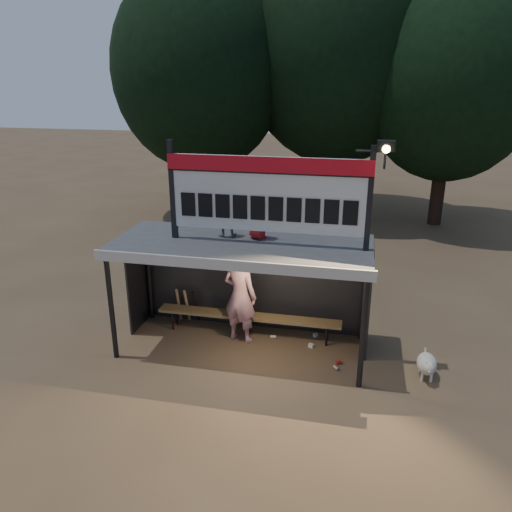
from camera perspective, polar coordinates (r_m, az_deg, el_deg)
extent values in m
plane|color=brown|center=(10.59, -1.54, -10.37)|extent=(80.00, 80.00, 0.00)
imported|color=silver|center=(10.41, -1.83, -4.59)|extent=(0.85, 0.68, 2.04)
imported|color=gray|center=(9.86, -3.62, 4.87)|extent=(0.53, 0.46, 0.93)
imported|color=maroon|center=(9.69, 0.25, 4.75)|extent=(0.56, 0.54, 0.97)
cube|color=#404043|center=(9.65, -1.66, 1.30)|extent=(5.00, 2.00, 0.12)
cube|color=beige|center=(8.73, -3.24, -1.04)|extent=(5.10, 0.06, 0.20)
cylinder|color=black|center=(10.13, -16.21, -5.67)|extent=(0.10, 0.10, 2.20)
cylinder|color=black|center=(9.04, 12.14, -8.54)|extent=(0.10, 0.10, 2.20)
cylinder|color=black|center=(11.60, -12.14, -1.98)|extent=(0.10, 0.10, 2.20)
cylinder|color=black|center=(10.66, 12.25, -3.99)|extent=(0.10, 0.10, 2.20)
cube|color=black|center=(10.97, -0.37, -2.81)|extent=(5.00, 0.04, 2.20)
cube|color=black|center=(11.31, -13.41, -2.67)|extent=(0.04, 1.00, 2.20)
cube|color=black|center=(10.29, 12.79, -4.92)|extent=(0.04, 1.00, 2.20)
cylinder|color=black|center=(10.61, -0.38, 2.43)|extent=(5.00, 0.06, 0.06)
cube|color=black|center=(9.77, -9.50, 7.44)|extent=(0.10, 0.10, 1.90)
cube|color=black|center=(9.12, 12.87, 6.31)|extent=(0.10, 0.10, 1.90)
cube|color=silver|center=(9.27, 1.31, 7.02)|extent=(3.80, 0.08, 1.40)
cube|color=red|center=(9.11, 1.27, 10.39)|extent=(3.80, 0.04, 0.28)
cube|color=black|center=(9.13, 1.26, 9.46)|extent=(3.80, 0.02, 0.03)
cube|color=black|center=(9.67, -7.74, 5.88)|extent=(0.27, 0.03, 0.45)
cube|color=black|center=(9.57, -5.82, 5.80)|extent=(0.27, 0.03, 0.45)
cube|color=black|center=(9.47, -3.85, 5.71)|extent=(0.27, 0.03, 0.45)
cube|color=black|center=(9.39, -1.84, 5.61)|extent=(0.27, 0.03, 0.45)
cube|color=black|center=(9.31, 0.20, 5.51)|extent=(0.27, 0.03, 0.45)
cube|color=black|center=(9.25, 2.27, 5.39)|extent=(0.27, 0.03, 0.45)
cube|color=black|center=(9.20, 4.37, 5.27)|extent=(0.27, 0.03, 0.45)
cube|color=black|center=(9.16, 6.48, 5.14)|extent=(0.27, 0.03, 0.45)
cube|color=black|center=(9.14, 8.61, 5.00)|extent=(0.27, 0.03, 0.45)
cube|color=black|center=(9.13, 10.74, 4.85)|extent=(0.27, 0.03, 0.45)
cylinder|color=black|center=(8.96, 12.97, 11.61)|extent=(0.50, 0.04, 0.04)
cylinder|color=black|center=(8.99, 14.51, 10.55)|extent=(0.04, 0.04, 0.30)
cube|color=black|center=(8.90, 14.66, 12.08)|extent=(0.30, 0.22, 0.18)
sphere|color=#FFD88C|center=(8.82, 14.66, 11.75)|extent=(0.14, 0.14, 0.14)
cube|color=olive|center=(10.84, -0.87, -6.88)|extent=(4.00, 0.35, 0.06)
cylinder|color=black|center=(11.31, -9.50, -7.26)|extent=(0.05, 0.05, 0.45)
cylinder|color=black|center=(11.51, -9.07, -6.73)|extent=(0.05, 0.05, 0.45)
cylinder|color=black|center=(10.84, -1.01, -8.22)|extent=(0.05, 0.05, 0.45)
cylinder|color=black|center=(11.05, -0.73, -7.65)|extent=(0.05, 0.05, 0.45)
cylinder|color=black|center=(10.63, 8.07, -9.05)|extent=(0.05, 0.05, 0.45)
cylinder|color=black|center=(10.84, 8.17, -8.44)|extent=(0.05, 0.05, 0.45)
cylinder|color=#302115|center=(20.16, -6.07, 9.92)|extent=(0.50, 0.50, 3.74)
ellipsoid|color=black|center=(19.86, -6.47, 20.35)|extent=(6.46, 6.46, 7.48)
cylinder|color=black|center=(20.67, 8.79, 10.66)|extent=(0.50, 0.50, 4.18)
ellipsoid|color=black|center=(20.43, 9.44, 22.03)|extent=(7.22, 7.22, 8.36)
cylinder|color=black|center=(19.90, 20.22, 8.36)|extent=(0.50, 0.50, 3.52)
ellipsoid|color=black|center=(19.58, 21.47, 18.24)|extent=(6.08, 6.08, 7.04)
ellipsoid|color=beige|center=(10.05, 18.92, -11.56)|extent=(0.36, 0.58, 0.36)
sphere|color=silver|center=(9.77, 19.15, -11.95)|extent=(0.22, 0.22, 0.22)
cone|color=beige|center=(9.70, 19.20, -12.36)|extent=(0.10, 0.10, 0.10)
cone|color=beige|center=(9.70, 18.93, -11.49)|extent=(0.06, 0.06, 0.07)
cone|color=beige|center=(9.71, 19.53, -11.52)|extent=(0.06, 0.06, 0.07)
cylinder|color=beige|center=(9.98, 18.45, -12.95)|extent=(0.05, 0.05, 0.18)
cylinder|color=beige|center=(10.01, 19.38, -12.99)|extent=(0.05, 0.05, 0.18)
cylinder|color=white|center=(10.29, 18.26, -11.88)|extent=(0.05, 0.05, 0.18)
cylinder|color=beige|center=(10.31, 19.16, -11.92)|extent=(0.05, 0.05, 0.18)
cylinder|color=beige|center=(10.28, 18.80, -10.36)|extent=(0.04, 0.16, 0.14)
cylinder|color=olive|center=(11.54, -8.82, -5.51)|extent=(0.07, 0.27, 0.84)
cylinder|color=#A7824E|center=(11.47, -7.88, -5.61)|extent=(0.08, 0.30, 0.83)
cylinder|color=black|center=(11.41, -6.93, -5.71)|extent=(0.08, 0.33, 0.83)
cube|color=#B1301E|center=(11.18, -1.13, -8.36)|extent=(0.10, 0.07, 0.08)
cylinder|color=#AEAFB3|center=(9.97, 9.12, -12.51)|extent=(0.13, 0.13, 0.07)
cube|color=silver|center=(10.62, 6.31, -10.14)|extent=(0.12, 0.10, 0.08)
cylinder|color=#A2211B|center=(11.59, -9.29, -7.60)|extent=(0.13, 0.13, 0.07)
cube|color=#BDBCC1|center=(11.02, 6.81, -8.96)|extent=(0.12, 0.12, 0.08)
cylinder|color=beige|center=(10.90, 1.96, -9.19)|extent=(0.13, 0.08, 0.07)
cube|color=#A0271B|center=(10.14, 9.37, -11.87)|extent=(0.12, 0.11, 0.08)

